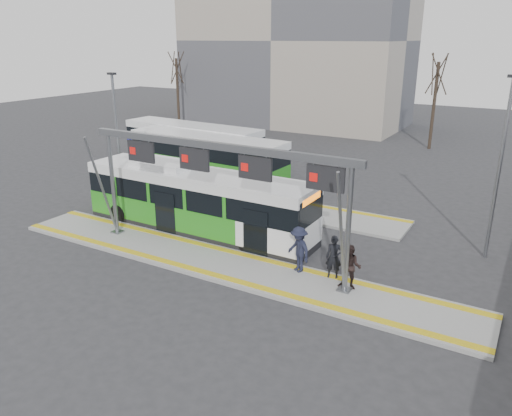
{
  "coord_description": "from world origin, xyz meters",
  "views": [
    {
      "loc": [
        11.18,
        -16.29,
        9.46
      ],
      "look_at": [
        -0.03,
        3.0,
        1.75
      ],
      "focal_mm": 35.0,
      "sensor_mm": 36.0,
      "label": 1
    }
  ],
  "objects": [
    {
      "name": "tree_left",
      "position": [
        -4.69,
        32.47,
        6.02
      ],
      "size": [
        1.4,
        1.4,
        7.93
      ],
      "color": "#382B21",
      "rests_on": "ground"
    },
    {
      "name": "passenger_c",
      "position": [
        3.22,
        0.93,
        1.13
      ],
      "size": [
        1.46,
        1.24,
        1.96
      ],
      "primitive_type": "imported",
      "rotation": [
        0.0,
        0.0,
        -0.49
      ],
      "color": "#1A1D30",
      "rests_on": "platform_main"
    },
    {
      "name": "hero_bus",
      "position": [
        -3.35,
        2.81,
        1.57
      ],
      "size": [
        12.48,
        2.72,
        3.42
      ],
      "rotation": [
        0.0,
        0.0,
        -0.01
      ],
      "color": "black",
      "rests_on": "ground"
    },
    {
      "name": "apartment_block",
      "position": [
        -14.0,
        36.0,
        9.21
      ],
      "size": [
        24.5,
        12.5,
        18.4
      ],
      "color": "gray",
      "rests_on": "ground"
    },
    {
      "name": "bg_bus_green",
      "position": [
        -8.9,
        11.44,
        1.48
      ],
      "size": [
        12.08,
        3.08,
        2.99
      ],
      "rotation": [
        0.0,
        0.0,
        -0.05
      ],
      "color": "black",
      "rests_on": "ground"
    },
    {
      "name": "tactile_main",
      "position": [
        0.0,
        0.0,
        0.16
      ],
      "size": [
        22.0,
        2.65,
        0.02
      ],
      "color": "gold",
      "rests_on": "platform_main"
    },
    {
      "name": "platform_second",
      "position": [
        -4.0,
        8.0,
        0.07
      ],
      "size": [
        20.0,
        3.0,
        0.15
      ],
      "primitive_type": "cube",
      "color": "gray",
      "rests_on": "ground"
    },
    {
      "name": "tree_mid",
      "position": [
        2.6,
        29.07,
        6.38
      ],
      "size": [
        1.4,
        1.4,
        8.41
      ],
      "color": "#382B21",
      "rests_on": "ground"
    },
    {
      "name": "bg_bus_blue",
      "position": [
        -12.22,
        14.16,
        1.51
      ],
      "size": [
        11.88,
        3.35,
        3.06
      ],
      "rotation": [
        0.0,
        0.0,
        -0.06
      ],
      "color": "black",
      "rests_on": "ground"
    },
    {
      "name": "passenger_a",
      "position": [
        4.7,
        1.1,
        1.05
      ],
      "size": [
        0.74,
        0.57,
        1.8
      ],
      "primitive_type": "imported",
      "rotation": [
        0.0,
        0.0,
        0.23
      ],
      "color": "black",
      "rests_on": "platform_main"
    },
    {
      "name": "lamp_east",
      "position": [
        9.8,
        6.71,
        4.24
      ],
      "size": [
        0.5,
        0.25,
        8.0
      ],
      "color": "slate",
      "rests_on": "ground"
    },
    {
      "name": "tree_far",
      "position": [
        -23.93,
        27.2,
        6.22
      ],
      "size": [
        1.4,
        1.4,
        8.2
      ],
      "color": "#382B21",
      "rests_on": "ground"
    },
    {
      "name": "gantry",
      "position": [
        -0.35,
        0.25,
        4.3
      ],
      "size": [
        13.0,
        1.68,
        5.2
      ],
      "color": "slate",
      "rests_on": "platform_main"
    },
    {
      "name": "platform_main",
      "position": [
        0.0,
        0.0,
        0.07
      ],
      "size": [
        22.0,
        3.0,
        0.15
      ],
      "primitive_type": "cube",
      "color": "gray",
      "rests_on": "ground"
    },
    {
      "name": "lamp_west",
      "position": [
        -10.19,
        4.46,
        4.01
      ],
      "size": [
        0.5,
        0.25,
        7.54
      ],
      "color": "slate",
      "rests_on": "ground"
    },
    {
      "name": "passenger_b",
      "position": [
        5.59,
        0.55,
        1.05
      ],
      "size": [
        0.97,
        0.81,
        1.79
      ],
      "primitive_type": "imported",
      "rotation": [
        0.0,
        0.0,
        0.17
      ],
      "color": "black",
      "rests_on": "platform_main"
    },
    {
      "name": "tactile_second",
      "position": [
        -4.0,
        9.15,
        0.16
      ],
      "size": [
        20.0,
        0.35,
        0.02
      ],
      "color": "gold",
      "rests_on": "platform_second"
    },
    {
      "name": "ground",
      "position": [
        0.0,
        0.0,
        0.0
      ],
      "size": [
        120.0,
        120.0,
        0.0
      ],
      "primitive_type": "plane",
      "color": "#2D2D30",
      "rests_on": "ground"
    }
  ]
}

